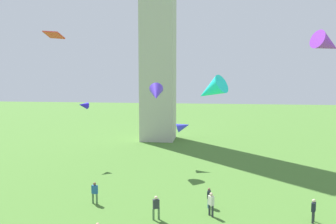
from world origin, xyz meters
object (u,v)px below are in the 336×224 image
Objects in this scene: kite_flying_4 at (211,90)px; kite_flying_2 at (327,44)px; person_1 at (95,192)px; kite_flying_5 at (54,35)px; kite_flying_0 at (156,94)px; kite_flying_1 at (183,126)px; kite_flying_3 at (83,105)px; person_2 at (313,209)px; person_3 at (209,196)px; person_4 at (156,206)px; person_5 at (211,203)px.

kite_flying_2 is at bearing 120.89° from kite_flying_4.
kite_flying_2 reaches higher than kite_flying_4.
person_1 is 1.14× the size of kite_flying_5.
kite_flying_1 is (2.87, 2.02, -3.93)m from kite_flying_0.
kite_flying_2 is 1.49× the size of kite_flying_5.
kite_flying_1 is 1.18× the size of kite_flying_3.
kite_flying_3 is (-11.86, -0.75, 2.42)m from kite_flying_1.
person_2 is 1.09× the size of person_3.
person_2 is 11.43m from person_4.
kite_flying_0 is at bearing -109.47° from person_2.
kite_flying_1 reaches higher than person_3.
person_3 is at bearing -81.05° from person_2.
kite_flying_2 is at bearing 38.48° from person_5.
person_2 is 0.95× the size of person_5.
person_2 is at bearing -14.30° from person_4.
kite_flying_4 is (3.90, -1.05, 8.63)m from person_4.
person_1 is at bearing 50.03° from kite_flying_5.
person_4 is at bearing -61.70° from person_2.
kite_flying_3 is (-5.64, 12.35, 6.07)m from person_1.
kite_flying_4 is at bearing 6.32° from kite_flying_5.
kite_flying_2 is (10.53, -16.57, 7.92)m from kite_flying_1.
person_2 is at bearing 16.04° from kite_flying_5.
kite_flying_1 is (-3.38, 14.40, 3.65)m from person_5.
person_3 is 0.67× the size of kite_flying_2.
kite_flying_3 is (-8.99, 1.28, -1.50)m from kite_flying_0.
kite_flying_4 is at bearing -171.93° from kite_flying_1.
person_2 is 11.63m from kite_flying_4.
kite_flying_0 is (-13.62, 12.53, 7.63)m from person_2.
kite_flying_5 is (-11.82, 1.93, 4.02)m from kite_flying_4.
person_5 is at bearing -2.92° from kite_flying_3.
person_5 is 0.63× the size of kite_flying_0.
person_4 is 16.12m from kite_flying_2.
kite_flying_0 is at bearing 122.12° from kite_flying_1.
kite_flying_1 is 0.66× the size of kite_flying_4.
kite_flying_0 is at bearing 172.20° from person_5.
person_2 is 0.66× the size of kite_flying_4.
kite_flying_3 is at bearing -106.01° from kite_flying_4.
kite_flying_0 is 20.18m from kite_flying_2.
kite_flying_0 is 1.81× the size of kite_flying_5.
person_5 is 1.05× the size of kite_flying_1.
person_4 is (-11.39, -1.03, 0.04)m from person_2.
person_4 reaches higher than person_2.
person_5 is at bearing -169.14° from person_1.
kite_flying_0 is (-6.25, 12.38, 7.57)m from person_5.
person_1 is 1.23× the size of kite_flying_3.
kite_flying_5 is at bearing -66.41° from person_2.
kite_flying_0 is at bearing 30.85° from kite_flying_3.
person_5 is 21.34m from kite_flying_3.
person_3 is (9.42, 0.45, -0.13)m from person_1.
person_5 is (-7.37, 0.15, 0.05)m from person_2.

